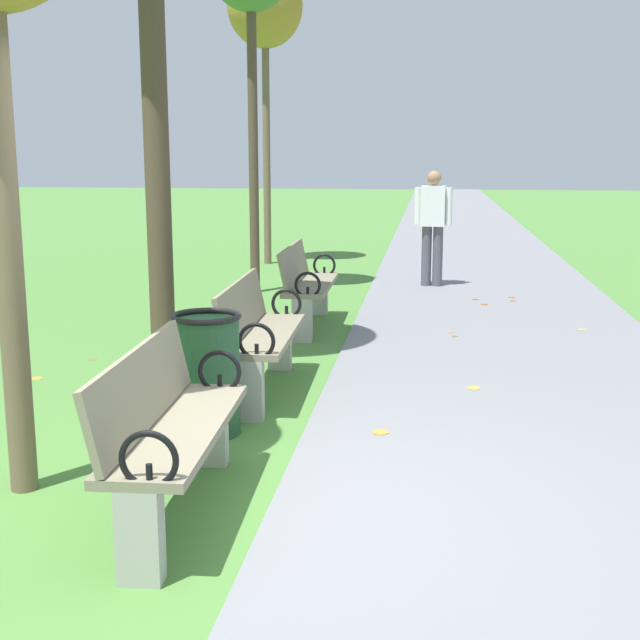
{
  "coord_description": "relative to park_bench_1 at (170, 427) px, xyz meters",
  "views": [
    {
      "loc": [
        0.83,
        -4.28,
        1.91
      ],
      "look_at": [
        -0.05,
        2.53,
        0.55
      ],
      "focal_mm": 48.08,
      "sensor_mm": 36.0,
      "label": 1
    }
  ],
  "objects": [
    {
      "name": "ground_plane",
      "position": [
        0.5,
        0.12,
        -0.49
      ],
      "size": [
        80.0,
        80.0,
        0.0
      ],
      "primitive_type": "plane",
      "color": "#4C7F38"
    },
    {
      "name": "paved_walkway",
      "position": [
        2.09,
        18.12,
        -0.48
      ],
      "size": [
        3.18,
        44.0,
        0.02
      ],
      "primitive_type": "cube",
      "color": "slate",
      "rests_on": "ground"
    },
    {
      "name": "park_bench_1",
      "position": [
        0.0,
        0.0,
        0.0
      ],
      "size": [
        0.54,
        1.62,
        0.9
      ],
      "color": "gray",
      "rests_on": "ground"
    },
    {
      "name": "park_bench_2",
      "position": [
        -0.0,
        2.38,
        0.0
      ],
      "size": [
        0.52,
        1.61,
        0.9
      ],
      "color": "gray",
      "rests_on": "ground"
    },
    {
      "name": "park_bench_3",
      "position": [
        -0.0,
        4.99,
        0.0
      ],
      "size": [
        0.49,
        1.61,
        0.9
      ],
      "color": "gray",
      "rests_on": "ground"
    },
    {
      "name": "tree_4",
      "position": [
        -1.45,
        10.31,
        3.7
      ],
      "size": [
        1.24,
        1.24,
        4.93
      ],
      "color": "brown",
      "rests_on": "ground"
    },
    {
      "name": "pedestrian_walking",
      "position": [
        1.36,
        8.04,
        0.44
      ],
      "size": [
        0.53,
        0.26,
        1.62
      ],
      "color": "#4C4C56",
      "rests_on": "paved_walkway"
    },
    {
      "name": "trash_bin",
      "position": [
        -0.15,
        1.33,
        -0.06
      ],
      "size": [
        0.48,
        0.48,
        0.84
      ],
      "color": "#234C2D",
      "rests_on": "ground"
    },
    {
      "name": "scattered_leaves",
      "position": [
        0.58,
        3.41,
        -0.47
      ],
      "size": [
        5.53,
        7.44,
        0.02
      ],
      "color": "brown",
      "rests_on": "ground"
    }
  ]
}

